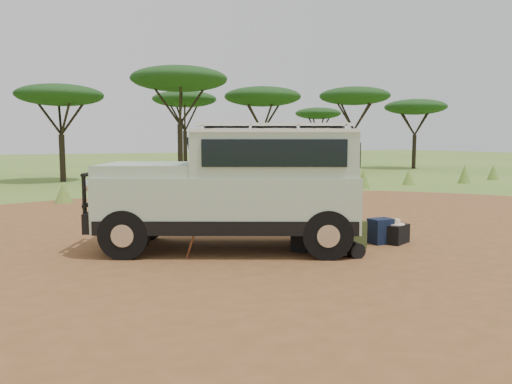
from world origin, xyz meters
name	(u,v)px	position (x,y,z in m)	size (l,w,h in m)	color
ground	(284,247)	(0.00, 0.00, 0.00)	(140.00, 140.00, 0.00)	#5B7F2D
dirt_clearing	(284,247)	(0.00, 0.00, 0.00)	(23.00, 23.00, 0.01)	brown
grass_fringe	(160,188)	(0.12, 8.67, 0.40)	(36.60, 1.60, 0.90)	#5B7F2D
acacia_treeline	(110,88)	(0.75, 19.81, 4.87)	(46.70, 13.20, 6.26)	black
safari_vehicle	(237,189)	(-0.88, 0.26, 1.15)	(5.16, 3.95, 2.37)	#A7C0A4
walking_staff	(197,223)	(-1.86, -0.17, 0.63)	(0.03, 0.03, 1.32)	brown
backpack_black	(302,236)	(0.13, -0.47, 0.28)	(0.41, 0.31, 0.57)	black
backpack_navy	(339,232)	(0.87, -0.60, 0.31)	(0.47, 0.34, 0.62)	#101C35
backpack_olive	(355,235)	(1.09, -0.80, 0.27)	(0.39, 0.28, 0.54)	#33441F
duffel_navy	(381,231)	(1.89, -0.64, 0.25)	(0.45, 0.34, 0.51)	#101C35
hard_case	(395,234)	(2.17, -0.75, 0.19)	(0.55, 0.39, 0.39)	black
stuff_sack	(355,250)	(0.66, -1.35, 0.14)	(0.28, 0.28, 0.28)	black
safari_hat	(396,222)	(2.17, -0.75, 0.43)	(0.37, 0.37, 0.11)	beige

